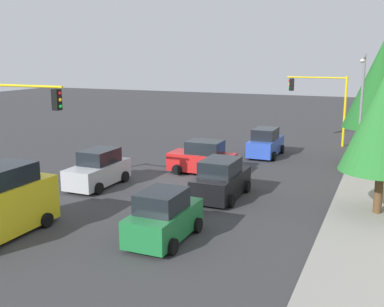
{
  "coord_description": "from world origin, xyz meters",
  "views": [
    {
      "loc": [
        22.95,
        10.66,
        6.91
      ],
      "look_at": [
        -1.75,
        0.04,
        1.2
      ],
      "focal_mm": 43.21,
      "sensor_mm": 36.0,
      "label": 1
    }
  ],
  "objects_px": {
    "car_silver": "(98,170)",
    "car_blue": "(265,143)",
    "car_red": "(203,158)",
    "car_green": "(164,217)",
    "traffic_signal_far_left": "(321,96)",
    "traffic_signal_near_right": "(19,117)",
    "tree_roadside_mid": "(380,85)",
    "car_black": "(221,180)",
    "street_lamp_curbside": "(361,104)"
  },
  "relations": [
    {
      "from": "street_lamp_curbside",
      "to": "car_silver",
      "type": "height_order",
      "value": "street_lamp_curbside"
    },
    {
      "from": "car_blue",
      "to": "car_black",
      "type": "relative_size",
      "value": 0.97
    },
    {
      "from": "tree_roadside_mid",
      "to": "car_red",
      "type": "height_order",
      "value": "tree_roadside_mid"
    },
    {
      "from": "car_red",
      "to": "car_black",
      "type": "relative_size",
      "value": 0.93
    },
    {
      "from": "traffic_signal_far_left",
      "to": "street_lamp_curbside",
      "type": "xyz_separation_m",
      "value": [
        10.39,
        3.55,
        0.51
      ]
    },
    {
      "from": "traffic_signal_far_left",
      "to": "car_green",
      "type": "xyz_separation_m",
      "value": [
        22.09,
        -2.56,
        -2.94
      ]
    },
    {
      "from": "car_silver",
      "to": "traffic_signal_near_right",
      "type": "bearing_deg",
      "value": -34.06
    },
    {
      "from": "street_lamp_curbside",
      "to": "tree_roadside_mid",
      "type": "bearing_deg",
      "value": 169.67
    },
    {
      "from": "traffic_signal_near_right",
      "to": "car_red",
      "type": "xyz_separation_m",
      "value": [
        -8.0,
        6.31,
        -3.11
      ]
    },
    {
      "from": "traffic_signal_far_left",
      "to": "street_lamp_curbside",
      "type": "bearing_deg",
      "value": 18.85
    },
    {
      "from": "traffic_signal_near_right",
      "to": "car_red",
      "type": "distance_m",
      "value": 10.66
    },
    {
      "from": "traffic_signal_far_left",
      "to": "tree_roadside_mid",
      "type": "relative_size",
      "value": 0.69
    },
    {
      "from": "car_green",
      "to": "car_red",
      "type": "bearing_deg",
      "value": -166.2
    },
    {
      "from": "tree_roadside_mid",
      "to": "car_blue",
      "type": "distance_m",
      "value": 8.32
    },
    {
      "from": "tree_roadside_mid",
      "to": "car_black",
      "type": "xyz_separation_m",
      "value": [
        10.15,
        -6.72,
        -4.24
      ]
    },
    {
      "from": "traffic_signal_far_left",
      "to": "car_silver",
      "type": "height_order",
      "value": "traffic_signal_far_left"
    },
    {
      "from": "traffic_signal_far_left",
      "to": "car_black",
      "type": "relative_size",
      "value": 1.29
    },
    {
      "from": "car_silver",
      "to": "car_blue",
      "type": "relative_size",
      "value": 1.0
    },
    {
      "from": "street_lamp_curbside",
      "to": "car_blue",
      "type": "height_order",
      "value": "street_lamp_curbside"
    },
    {
      "from": "car_green",
      "to": "car_black",
      "type": "distance_m",
      "value": 5.95
    },
    {
      "from": "car_red",
      "to": "car_black",
      "type": "bearing_deg",
      "value": 32.7
    },
    {
      "from": "street_lamp_curbside",
      "to": "car_blue",
      "type": "xyz_separation_m",
      "value": [
        -4.65,
        -6.35,
        -3.45
      ]
    },
    {
      "from": "car_red",
      "to": "car_black",
      "type": "distance_m",
      "value": 4.93
    },
    {
      "from": "car_blue",
      "to": "car_black",
      "type": "xyz_separation_m",
      "value": [
        10.4,
        0.43,
        0.0
      ]
    },
    {
      "from": "car_blue",
      "to": "car_red",
      "type": "bearing_deg",
      "value": -19.6
    },
    {
      "from": "traffic_signal_near_right",
      "to": "car_black",
      "type": "distance_m",
      "value": 10.25
    },
    {
      "from": "traffic_signal_far_left",
      "to": "car_blue",
      "type": "relative_size",
      "value": 1.32
    },
    {
      "from": "street_lamp_curbside",
      "to": "car_red",
      "type": "relative_size",
      "value": 1.8
    },
    {
      "from": "car_silver",
      "to": "car_green",
      "type": "bearing_deg",
      "value": 51.22
    },
    {
      "from": "car_red",
      "to": "car_blue",
      "type": "bearing_deg",
      "value": 160.4
    },
    {
      "from": "street_lamp_curbside",
      "to": "car_black",
      "type": "height_order",
      "value": "street_lamp_curbside"
    },
    {
      "from": "car_silver",
      "to": "car_black",
      "type": "xyz_separation_m",
      "value": [
        -0.63,
        6.8,
        0.0
      ]
    },
    {
      "from": "street_lamp_curbside",
      "to": "car_green",
      "type": "xyz_separation_m",
      "value": [
        11.7,
        -6.1,
        -3.45
      ]
    },
    {
      "from": "car_red",
      "to": "car_blue",
      "type": "height_order",
      "value": "same"
    },
    {
      "from": "car_silver",
      "to": "car_blue",
      "type": "xyz_separation_m",
      "value": [
        -11.03,
        6.36,
        0.0
      ]
    },
    {
      "from": "car_silver",
      "to": "tree_roadside_mid",
      "type": "bearing_deg",
      "value": 128.56
    },
    {
      "from": "street_lamp_curbside",
      "to": "car_red",
      "type": "distance_m",
      "value": 9.39
    },
    {
      "from": "car_blue",
      "to": "traffic_signal_far_left",
      "type": "bearing_deg",
      "value": 153.95
    },
    {
      "from": "car_red",
      "to": "car_silver",
      "type": "relative_size",
      "value": 0.95
    },
    {
      "from": "tree_roadside_mid",
      "to": "car_black",
      "type": "bearing_deg",
      "value": -33.51
    },
    {
      "from": "traffic_signal_far_left",
      "to": "car_red",
      "type": "distance_m",
      "value": 13.34
    },
    {
      "from": "car_red",
      "to": "car_green",
      "type": "relative_size",
      "value": 1.05
    },
    {
      "from": "car_blue",
      "to": "car_black",
      "type": "height_order",
      "value": "same"
    },
    {
      "from": "traffic_signal_far_left",
      "to": "car_red",
      "type": "relative_size",
      "value": 1.39
    },
    {
      "from": "traffic_signal_far_left",
      "to": "car_green",
      "type": "height_order",
      "value": "traffic_signal_far_left"
    },
    {
      "from": "car_green",
      "to": "tree_roadside_mid",
      "type": "bearing_deg",
      "value": 156.79
    },
    {
      "from": "car_green",
      "to": "car_blue",
      "type": "distance_m",
      "value": 16.35
    },
    {
      "from": "car_silver",
      "to": "car_blue",
      "type": "height_order",
      "value": "same"
    },
    {
      "from": "traffic_signal_far_left",
      "to": "tree_roadside_mid",
      "type": "distance_m",
      "value": 7.52
    },
    {
      "from": "traffic_signal_near_right",
      "to": "car_silver",
      "type": "distance_m",
      "value": 4.98
    }
  ]
}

